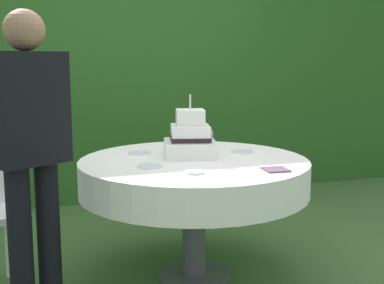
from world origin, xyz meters
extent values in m
plane|color=#3D602D|center=(0.00, 0.00, 0.00)|extent=(20.00, 20.00, 0.00)
cube|color=#28561E|center=(0.00, 2.14, 1.34)|extent=(6.43, 0.57, 2.69)
cylinder|color=#4C4C51|center=(0.00, 0.00, 0.01)|extent=(0.45, 0.45, 0.02)
cylinder|color=#4C4C51|center=(0.00, 0.00, 0.36)|extent=(0.15, 0.15, 0.72)
cylinder|color=olive|center=(0.00, 0.00, 0.74)|extent=(1.38, 1.38, 0.03)
cylinder|color=white|center=(0.00, 0.00, 0.65)|extent=(1.41, 1.41, 0.20)
cube|color=white|center=(0.01, 0.10, 0.80)|extent=(0.39, 0.39, 0.10)
cube|color=white|center=(0.01, 0.10, 0.90)|extent=(0.29, 0.29, 0.10)
cube|color=black|center=(0.01, 0.10, 0.87)|extent=(0.30, 0.30, 0.03)
cube|color=white|center=(0.01, 0.10, 1.00)|extent=(0.21, 0.21, 0.10)
sphere|color=#C6599E|center=(0.15, 0.19, 0.88)|extent=(0.09, 0.09, 0.09)
cylinder|color=silver|center=(0.01, 0.10, 1.10)|extent=(0.01, 0.01, 0.09)
cylinder|color=white|center=(0.38, 0.11, 0.76)|extent=(0.15, 0.15, 0.01)
cylinder|color=white|center=(-0.31, -0.13, 0.76)|extent=(0.14, 0.14, 0.01)
cylinder|color=white|center=(-0.13, -0.36, 0.76)|extent=(0.11, 0.11, 0.01)
cylinder|color=white|center=(-0.27, 0.28, 0.76)|extent=(0.14, 0.14, 0.01)
cube|color=#6B4C60|center=(0.33, -0.44, 0.76)|extent=(0.14, 0.14, 0.01)
cylinder|color=white|center=(-1.07, 0.04, 0.23)|extent=(0.03, 0.03, 0.45)
cylinder|color=white|center=(-1.11, 0.36, 0.23)|extent=(0.03, 0.03, 0.45)
cylinder|color=black|center=(-1.03, -0.33, 0.42)|extent=(0.12, 0.12, 0.85)
cylinder|color=black|center=(-0.89, -0.25, 0.42)|extent=(0.12, 0.12, 0.85)
cube|color=black|center=(-0.96, -0.29, 1.12)|extent=(0.41, 0.35, 0.55)
sphere|color=#8C664C|center=(-0.96, -0.29, 1.50)|extent=(0.20, 0.20, 0.20)
camera|label=1|loc=(-1.01, -2.91, 1.37)|focal=47.97mm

